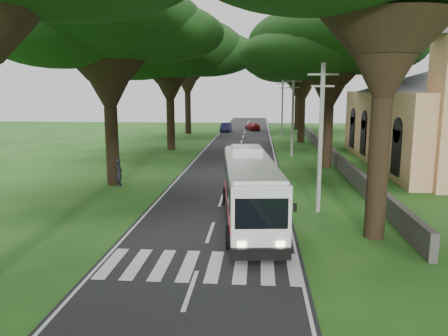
{
  "coord_description": "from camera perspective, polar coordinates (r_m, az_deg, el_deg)",
  "views": [
    {
      "loc": [
        2.21,
        -17.52,
        6.65
      ],
      "look_at": [
        0.25,
        6.94,
        2.2
      ],
      "focal_mm": 35.0,
      "sensor_mm": 36.0,
      "label": 1
    }
  ],
  "objects": [
    {
      "name": "ground",
      "position": [
        18.87,
        -2.47,
        -10.36
      ],
      "size": [
        140.0,
        140.0,
        0.0
      ],
      "primitive_type": "plane",
      "color": "#1D4A15",
      "rests_on": "ground"
    },
    {
      "name": "road",
      "position": [
        43.09,
        1.6,
        1.41
      ],
      "size": [
        8.0,
        120.0,
        0.04
      ],
      "primitive_type": "cube",
      "color": "black",
      "rests_on": "ground"
    },
    {
      "name": "crosswalk",
      "position": [
        17.03,
        -3.31,
        -12.72
      ],
      "size": [
        8.0,
        3.0,
        0.01
      ],
      "primitive_type": "cube",
      "color": "silver",
      "rests_on": "ground"
    },
    {
      "name": "property_wall",
      "position": [
        42.51,
        13.74,
        1.8
      ],
      "size": [
        0.35,
        50.0,
        1.2
      ],
      "primitive_type": "cube",
      "color": "#383533",
      "rests_on": "ground"
    },
    {
      "name": "church",
      "position": [
        42.12,
        26.6,
        6.83
      ],
      "size": [
        14.0,
        24.0,
        11.6
      ],
      "color": "tan",
      "rests_on": "ground"
    },
    {
      "name": "pole_near",
      "position": [
        23.88,
        12.52,
        4.1
      ],
      "size": [
        1.6,
        0.24,
        8.0
      ],
      "color": "gray",
      "rests_on": "ground"
    },
    {
      "name": "pole_mid",
      "position": [
        43.72,
        8.96,
        6.91
      ],
      "size": [
        1.6,
        0.24,
        8.0
      ],
      "color": "gray",
      "rests_on": "ground"
    },
    {
      "name": "pole_far",
      "position": [
        63.65,
        7.62,
        7.96
      ],
      "size": [
        1.6,
        0.24,
        8.0
      ],
      "color": "gray",
      "rests_on": "ground"
    },
    {
      "name": "tree_l_mida",
      "position": [
        31.52,
        -15.08,
        17.58
      ],
      "size": [
        12.95,
        12.95,
        13.75
      ],
      "color": "black",
      "rests_on": "ground"
    },
    {
      "name": "tree_l_midb",
      "position": [
        48.7,
        -7.19,
        15.31
      ],
      "size": [
        15.98,
        15.98,
        14.44
      ],
      "color": "black",
      "rests_on": "ground"
    },
    {
      "name": "tree_l_far",
      "position": [
        66.63,
        -4.84,
        15.04
      ],
      "size": [
        12.76,
        12.76,
        15.15
      ],
      "color": "black",
      "rests_on": "ground"
    },
    {
      "name": "tree_r_mida",
      "position": [
        38.15,
        13.82,
        15.66
      ],
      "size": [
        13.6,
        13.6,
        13.43
      ],
      "color": "black",
      "rests_on": "ground"
    },
    {
      "name": "tree_r_midb",
      "position": [
        55.92,
        10.33,
        14.25
      ],
      "size": [
        13.16,
        13.16,
        13.63
      ],
      "color": "black",
      "rests_on": "ground"
    },
    {
      "name": "tree_r_far",
      "position": [
        73.9,
        9.73,
        13.3
      ],
      "size": [
        13.81,
        13.81,
        13.79
      ],
      "color": "black",
      "rests_on": "ground"
    },
    {
      "name": "coach_bus",
      "position": [
        21.85,
        3.4,
        -2.71
      ],
      "size": [
        3.41,
        11.17,
        3.24
      ],
      "rotation": [
        0.0,
        0.0,
        0.1
      ],
      "color": "white",
      "rests_on": "ground"
    },
    {
      "name": "distant_car_b",
      "position": [
        69.23,
        0.26,
        5.36
      ],
      "size": [
        1.66,
        4.26,
        1.38
      ],
      "primitive_type": "imported",
      "rotation": [
        0.0,
        0.0,
        -0.05
      ],
      "color": "navy",
      "rests_on": "road"
    },
    {
      "name": "distant_car_c",
      "position": [
        71.86,
        3.78,
        5.45
      ],
      "size": [
        2.85,
        4.43,
        1.19
      ],
      "primitive_type": "imported",
      "rotation": [
        0.0,
        0.0,
        3.45
      ],
      "color": "maroon",
      "rests_on": "road"
    },
    {
      "name": "pedestrian",
      "position": [
        31.11,
        -13.52,
        -0.55
      ],
      "size": [
        0.66,
        0.81,
        1.92
      ],
      "primitive_type": "imported",
      "rotation": [
        0.0,
        0.0,
        1.91
      ],
      "color": "black",
      "rests_on": "ground"
    }
  ]
}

